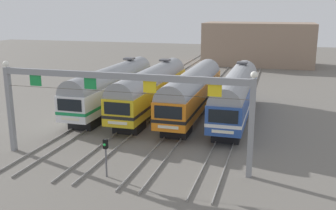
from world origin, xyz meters
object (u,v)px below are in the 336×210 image
commuter_train_yellow (151,88)px  commuter_train_orange (193,90)px  commuter_train_white (112,86)px  yard_signal_mast (106,150)px  catenary_gantry (120,92)px  commuter_train_blue (236,93)px

commuter_train_yellow → commuter_train_orange: size_ratio=1.00×
commuter_train_white → yard_signal_mast: 17.36m
commuter_train_white → catenary_gantry: (6.55, -13.50, 2.45)m
commuter_train_yellow → commuter_train_blue: (8.73, 0.00, 0.00)m
yard_signal_mast → catenary_gantry: bearing=90.0°
commuter_train_white → yard_signal_mast: commuter_train_white is taller
commuter_train_yellow → catenary_gantry: 13.89m
commuter_train_white → commuter_train_blue: 13.09m
commuter_train_yellow → catenary_gantry: catenary_gantry is taller
commuter_train_orange → yard_signal_mast: commuter_train_orange is taller
commuter_train_orange → yard_signal_mast: 16.22m
commuter_train_orange → commuter_train_yellow: bearing=179.9°
commuter_train_orange → commuter_train_white: bearing=180.0°
commuter_train_yellow → catenary_gantry: (2.18, -13.50, 2.45)m
commuter_train_white → catenary_gantry: 15.20m
commuter_train_white → yard_signal_mast: bearing=-67.8°
yard_signal_mast → commuter_train_orange: bearing=82.3°
catenary_gantry → yard_signal_mast: catenary_gantry is taller
commuter_train_blue → catenary_gantry: 15.20m
commuter_train_white → catenary_gantry: catenary_gantry is taller
catenary_gantry → commuter_train_white: bearing=115.9°
commuter_train_yellow → commuter_train_white: bearing=180.0°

